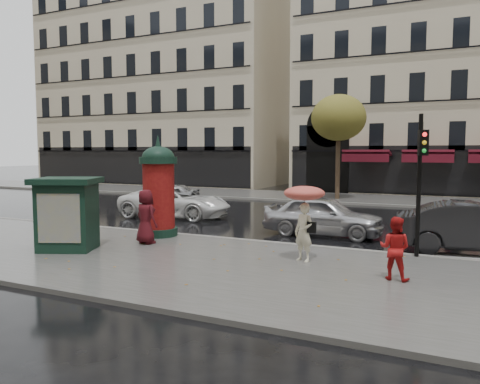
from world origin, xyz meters
The scene contains 17 objects.
ground centered at (0.00, 0.00, 0.00)m, with size 160.00×160.00×0.00m, color black.
near_sidewalk centered at (0.00, -0.50, 0.06)m, with size 90.00×7.00×0.12m, color #474744.
far_sidewalk centered at (0.00, 19.00, 0.06)m, with size 90.00×6.00×0.12m, color #474744.
near_kerb centered at (0.00, 3.00, 0.07)m, with size 90.00×0.25×0.14m, color slate.
far_kerb centered at (0.00, 16.00, 0.07)m, with size 90.00×0.25×0.14m, color slate.
bldg_far_left centered at (-22.00, 30.00, 11.31)m, with size 24.00×14.00×22.90m.
tree_far_left centered at (-2.00, 18.00, 5.17)m, with size 3.40×3.40×6.64m.
woman_umbrella centered at (1.26, 0.87, 1.52)m, with size 1.11×1.11×2.13m.
woman_red centered at (3.74, 0.02, 0.86)m, with size 0.72×0.56×1.48m, color red.
man_burgundy centered at (-4.11, 1.02, 1.00)m, with size 0.86×0.56×1.76m, color #450D13.
morris_column centered at (-4.58, 2.40, 1.83)m, with size 1.33×1.33×3.58m.
traffic_light centered at (4.03, 2.73, 2.56)m, with size 0.30×0.40×4.03m.
newsstand centered at (-5.67, -0.78, 1.25)m, with size 2.28×2.14×2.19m.
car_silver centered at (0.52, 5.51, 0.74)m, with size 1.75×4.36×1.49m, color #B9B9BE.
car_darkgrey centered at (5.57, 4.58, 0.78)m, with size 1.65×4.74×1.56m, color black.
car_white centered at (-7.04, 7.18, 0.73)m, with size 2.42×5.24×1.46m, color white.
car_far_silver centered at (-10.55, 11.81, 0.63)m, with size 1.48×3.67×1.25m, color #98999C.
Camera 1 is at (5.09, -11.21, 3.11)m, focal length 35.00 mm.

